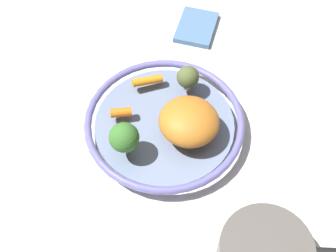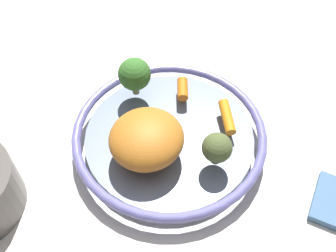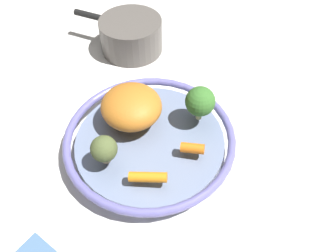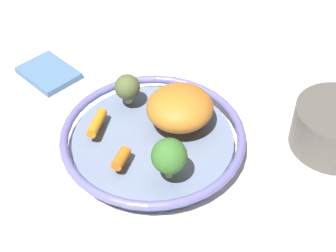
{
  "view_description": "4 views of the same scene",
  "coord_description": "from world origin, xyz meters",
  "px_view_note": "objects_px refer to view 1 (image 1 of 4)",
  "views": [
    {
      "loc": [
        -0.49,
        -0.16,
        0.79
      ],
      "look_at": [
        -0.03,
        -0.02,
        0.06
      ],
      "focal_mm": 47.25,
      "sensor_mm": 36.0,
      "label": 1
    },
    {
      "loc": [
        0.19,
        -0.37,
        0.57
      ],
      "look_at": [
        0.01,
        -0.02,
        0.08
      ],
      "focal_mm": 42.35,
      "sensor_mm": 36.0,
      "label": 2
    },
    {
      "loc": [
        0.29,
        0.28,
        0.55
      ],
      "look_at": [
        -0.03,
        0.02,
        0.06
      ],
      "focal_mm": 35.96,
      "sensor_mm": 36.0,
      "label": 3
    },
    {
      "loc": [
        -0.48,
        0.42,
        0.67
      ],
      "look_at": [
        -0.03,
        -0.01,
        0.07
      ],
      "focal_mm": 53.74,
      "sensor_mm": 36.0,
      "label": 4
    }
  ],
  "objects_px": {
    "roast_chicken_piece": "(189,121)",
    "baby_carrot_back": "(121,112)",
    "broccoli_floret_mid": "(124,138)",
    "dish_towel": "(196,27)",
    "baby_carrot_left": "(147,81)",
    "serving_bowl": "(165,124)",
    "broccoli_floret_large": "(188,77)"
  },
  "relations": [
    {
      "from": "baby_carrot_left",
      "to": "dish_towel",
      "type": "distance_m",
      "value": 0.24
    },
    {
      "from": "roast_chicken_piece",
      "to": "dish_towel",
      "type": "relative_size",
      "value": 1.0
    },
    {
      "from": "serving_bowl",
      "to": "roast_chicken_piece",
      "type": "relative_size",
      "value": 2.77
    },
    {
      "from": "broccoli_floret_large",
      "to": "dish_towel",
      "type": "distance_m",
      "value": 0.23
    },
    {
      "from": "roast_chicken_piece",
      "to": "baby_carrot_left",
      "type": "height_order",
      "value": "roast_chicken_piece"
    },
    {
      "from": "baby_carrot_left",
      "to": "broccoli_floret_mid",
      "type": "bearing_deg",
      "value": -175.16
    },
    {
      "from": "serving_bowl",
      "to": "baby_carrot_back",
      "type": "xyz_separation_m",
      "value": [
        -0.02,
        0.09,
        0.03
      ]
    },
    {
      "from": "broccoli_floret_mid",
      "to": "dish_towel",
      "type": "relative_size",
      "value": 0.62
    },
    {
      "from": "serving_bowl",
      "to": "baby_carrot_left",
      "type": "height_order",
      "value": "baby_carrot_left"
    },
    {
      "from": "roast_chicken_piece",
      "to": "serving_bowl",
      "type": "bearing_deg",
      "value": 77.24
    },
    {
      "from": "broccoli_floret_large",
      "to": "serving_bowl",
      "type": "bearing_deg",
      "value": 166.84
    },
    {
      "from": "serving_bowl",
      "to": "dish_towel",
      "type": "relative_size",
      "value": 2.76
    },
    {
      "from": "roast_chicken_piece",
      "to": "baby_carrot_back",
      "type": "relative_size",
      "value": 2.81
    },
    {
      "from": "serving_bowl",
      "to": "roast_chicken_piece",
      "type": "bearing_deg",
      "value": -102.76
    },
    {
      "from": "roast_chicken_piece",
      "to": "broccoli_floret_mid",
      "type": "distance_m",
      "value": 0.13
    },
    {
      "from": "roast_chicken_piece",
      "to": "dish_towel",
      "type": "height_order",
      "value": "roast_chicken_piece"
    },
    {
      "from": "baby_carrot_back",
      "to": "broccoli_floret_mid",
      "type": "distance_m",
      "value": 0.09
    },
    {
      "from": "broccoli_floret_mid",
      "to": "dish_towel",
      "type": "height_order",
      "value": "broccoli_floret_mid"
    },
    {
      "from": "baby_carrot_back",
      "to": "broccoli_floret_large",
      "type": "relative_size",
      "value": 0.74
    },
    {
      "from": "baby_carrot_left",
      "to": "broccoli_floret_mid",
      "type": "xyz_separation_m",
      "value": [
        -0.17,
        -0.01,
        0.04
      ]
    },
    {
      "from": "baby_carrot_back",
      "to": "broccoli_floret_mid",
      "type": "xyz_separation_m",
      "value": [
        -0.08,
        -0.04,
        0.04
      ]
    },
    {
      "from": "baby_carrot_back",
      "to": "dish_towel",
      "type": "distance_m",
      "value": 0.34
    },
    {
      "from": "broccoli_floret_mid",
      "to": "broccoli_floret_large",
      "type": "relative_size",
      "value": 1.29
    },
    {
      "from": "baby_carrot_back",
      "to": "broccoli_floret_large",
      "type": "xyz_separation_m",
      "value": [
        0.11,
        -0.11,
        0.02
      ]
    },
    {
      "from": "baby_carrot_back",
      "to": "baby_carrot_left",
      "type": "bearing_deg",
      "value": -14.02
    },
    {
      "from": "baby_carrot_back",
      "to": "serving_bowl",
      "type": "bearing_deg",
      "value": -78.37
    },
    {
      "from": "serving_bowl",
      "to": "dish_towel",
      "type": "xyz_separation_m",
      "value": [
        0.31,
        0.02,
        -0.02
      ]
    },
    {
      "from": "broccoli_floret_large",
      "to": "broccoli_floret_mid",
      "type": "bearing_deg",
      "value": 159.23
    },
    {
      "from": "broccoli_floret_mid",
      "to": "serving_bowl",
      "type": "bearing_deg",
      "value": -27.67
    },
    {
      "from": "serving_bowl",
      "to": "baby_carrot_back",
      "type": "bearing_deg",
      "value": 101.63
    },
    {
      "from": "roast_chicken_piece",
      "to": "baby_carrot_back",
      "type": "xyz_separation_m",
      "value": [
        -0.01,
        0.14,
        -0.02
      ]
    },
    {
      "from": "broccoli_floret_large",
      "to": "dish_towel",
      "type": "relative_size",
      "value": 0.48
    }
  ]
}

